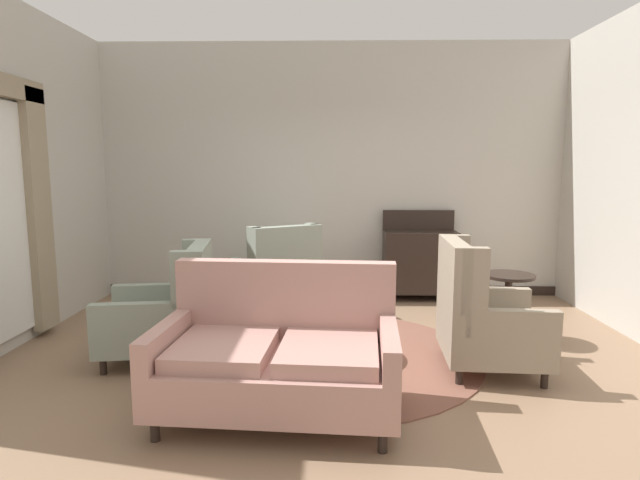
# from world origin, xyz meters

# --- Properties ---
(ground) EXTENTS (8.43, 8.43, 0.00)m
(ground) POSITION_xyz_m (0.00, 0.00, 0.00)
(ground) COLOR #896B51
(wall_back) EXTENTS (6.18, 0.08, 3.26)m
(wall_back) POSITION_xyz_m (0.00, 2.65, 1.63)
(wall_back) COLOR #BCB7AD
(wall_back) RESTS_ON ground
(wall_left) EXTENTS (0.08, 3.70, 3.26)m
(wall_left) POSITION_xyz_m (-3.01, 0.79, 1.63)
(wall_left) COLOR #BCB7AD
(wall_left) RESTS_ON ground
(baseboard_back) EXTENTS (6.02, 0.03, 0.12)m
(baseboard_back) POSITION_xyz_m (0.00, 2.59, 0.06)
(baseboard_back) COLOR black
(baseboard_back) RESTS_ON ground
(area_rug) EXTENTS (2.66, 2.66, 0.01)m
(area_rug) POSITION_xyz_m (0.00, 0.30, 0.01)
(area_rug) COLOR brown
(area_rug) RESTS_ON ground
(coffee_table) EXTENTS (0.84, 0.84, 0.45)m
(coffee_table) POSITION_xyz_m (-0.13, 0.27, 0.36)
(coffee_table) COLOR black
(coffee_table) RESTS_ON ground
(porcelain_vase) EXTENTS (0.19, 0.19, 0.36)m
(porcelain_vase) POSITION_xyz_m (-0.16, 0.23, 0.60)
(porcelain_vase) COLOR brown
(porcelain_vase) RESTS_ON coffee_table
(settee) EXTENTS (1.66, 1.03, 1.01)m
(settee) POSITION_xyz_m (-0.37, -0.80, 0.41)
(settee) COLOR tan
(settee) RESTS_ON ground
(armchair_foreground_right) EXTENTS (0.86, 0.88, 1.09)m
(armchair_foreground_right) POSITION_xyz_m (1.24, 0.01, 0.46)
(armchair_foreground_right) COLOR gray
(armchair_foreground_right) RESTS_ON ground
(armchair_back_corner) EXTENTS (1.14, 1.15, 1.04)m
(armchair_back_corner) POSITION_xyz_m (-0.62, 1.71, 0.43)
(armchair_back_corner) COLOR gray
(armchair_back_corner) RESTS_ON ground
(armchair_near_sideboard) EXTENTS (1.01, 0.90, 1.02)m
(armchair_near_sideboard) POSITION_xyz_m (-1.45, 0.22, 0.42)
(armchair_near_sideboard) COLOR gray
(armchair_near_sideboard) RESTS_ON ground
(side_table) EXTENTS (0.49, 0.49, 0.66)m
(side_table) POSITION_xyz_m (1.72, 0.77, 0.40)
(side_table) COLOR black
(side_table) RESTS_ON ground
(sideboard) EXTENTS (0.92, 0.41, 1.14)m
(sideboard) POSITION_xyz_m (1.13, 2.35, 0.51)
(sideboard) COLOR black
(sideboard) RESTS_ON ground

